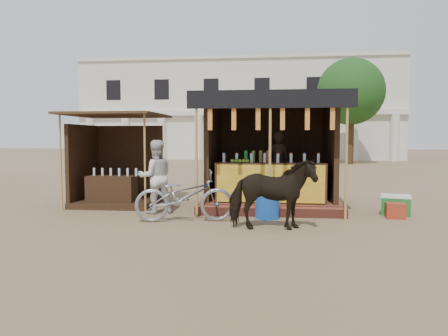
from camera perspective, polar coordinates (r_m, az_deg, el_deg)
ground at (r=8.12m, az=-1.35°, el=-8.55°), size 120.00×120.00×0.00m
main_stall at (r=11.23m, az=6.19°, el=0.21°), size 3.60×3.61×2.78m
secondary_stall at (r=11.92m, az=-14.33°, el=-0.52°), size 2.40×2.40×2.38m
cow at (r=8.36m, az=6.26°, el=-3.42°), size 1.69×0.89×1.38m
motorbike at (r=9.20m, az=-5.19°, el=-3.65°), size 2.17×1.11×1.09m
bystander at (r=10.27m, az=-8.92°, el=-1.14°), size 1.03×0.94×1.71m
blue_barrel at (r=9.59m, az=5.67°, el=-4.49°), size 0.66×0.66×0.71m
red_crate at (r=10.31m, az=21.48°, el=-5.19°), size 0.44×0.42×0.33m
cooler at (r=10.72m, az=21.52°, el=-4.50°), size 0.73×0.58×0.46m
background_building at (r=37.99m, az=2.10°, el=7.34°), size 26.00×7.45×8.18m
tree at (r=30.49m, az=15.83°, el=9.25°), size 4.50×4.40×7.00m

